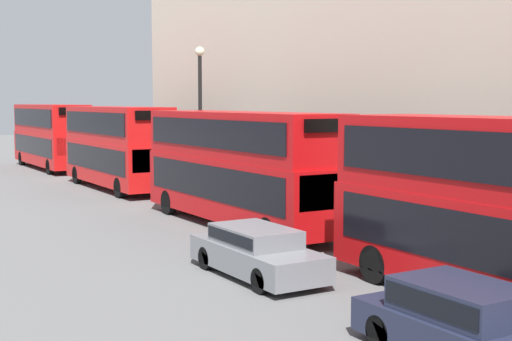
{
  "coord_description": "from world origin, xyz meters",
  "views": [
    {
      "loc": [
        -11.31,
        -3.0,
        4.64
      ],
      "look_at": [
        0.48,
        16.84,
        2.41
      ],
      "focal_mm": 50.0,
      "sensor_mm": 36.0,
      "label": 1
    }
  ],
  "objects": [
    {
      "name": "car_hatchback",
      "position": [
        -1.8,
        12.97,
        0.71
      ],
      "size": [
        1.76,
        4.56,
        1.33
      ],
      "color": "slate",
      "rests_on": "ground"
    },
    {
      "name": "street_lamp",
      "position": [
        3.64,
        27.32,
        4.39
      ],
      "size": [
        0.44,
        0.44,
        7.21
      ],
      "color": "black",
      "rests_on": "ground"
    },
    {
      "name": "bus_trailing",
      "position": [
        1.6,
        46.52,
        2.44
      ],
      "size": [
        2.59,
        11.03,
        4.44
      ],
      "color": "red",
      "rests_on": "ground"
    },
    {
      "name": "car_dark_sedan",
      "position": [
        -1.8,
        5.73,
        0.75
      ],
      "size": [
        1.81,
        4.25,
        1.42
      ],
      "color": "#1E2338",
      "rests_on": "ground"
    },
    {
      "name": "bus_second_in_queue",
      "position": [
        1.6,
        19.93,
        2.36
      ],
      "size": [
        2.59,
        11.12,
        4.27
      ],
      "color": "#B20C0F",
      "rests_on": "ground"
    },
    {
      "name": "bus_third_in_queue",
      "position": [
        1.6,
        33.21,
        2.41
      ],
      "size": [
        2.59,
        10.19,
        4.37
      ],
      "color": "red",
      "rests_on": "ground"
    }
  ]
}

